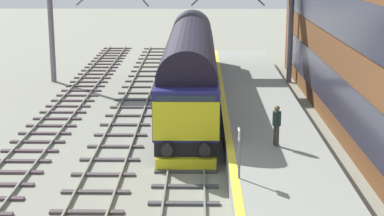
# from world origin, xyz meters

# --- Properties ---
(ground_plane) EXTENTS (140.00, 140.00, 0.00)m
(ground_plane) POSITION_xyz_m (0.00, 0.00, 0.00)
(ground_plane) COLOR gray
(ground_plane) RESTS_ON ground
(track_main) EXTENTS (2.50, 60.00, 0.15)m
(track_main) POSITION_xyz_m (0.00, 0.00, 0.06)
(track_main) COLOR gray
(track_main) RESTS_ON ground
(track_adjacent_west) EXTENTS (2.50, 60.00, 0.15)m
(track_adjacent_west) POSITION_xyz_m (-3.24, -0.00, 0.06)
(track_adjacent_west) COLOR gray
(track_adjacent_west) RESTS_ON ground
(track_adjacent_far_west) EXTENTS (2.50, 60.00, 0.15)m
(track_adjacent_far_west) POSITION_xyz_m (-6.91, -0.00, 0.05)
(track_adjacent_far_west) COLOR slate
(track_adjacent_far_west) RESTS_ON ground
(station_platform) EXTENTS (4.00, 44.00, 1.01)m
(station_platform) POSITION_xyz_m (3.60, 0.00, 0.50)
(station_platform) COLOR gray
(station_platform) RESTS_ON ground
(diesel_locomotive) EXTENTS (2.74, 20.39, 4.68)m
(diesel_locomotive) POSITION_xyz_m (0.00, 7.07, 2.49)
(diesel_locomotive) COLOR black
(diesel_locomotive) RESTS_ON ground
(platform_number_sign) EXTENTS (0.10, 0.44, 1.74)m
(platform_number_sign) POSITION_xyz_m (1.87, -6.53, 2.17)
(platform_number_sign) COLOR slate
(platform_number_sign) RESTS_ON station_platform
(waiting_passenger) EXTENTS (0.45, 0.48, 1.64)m
(waiting_passenger) POSITION_xyz_m (3.58, -2.82, 1.99)
(waiting_passenger) COLOR #373632
(waiting_passenger) RESTS_ON station_platform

